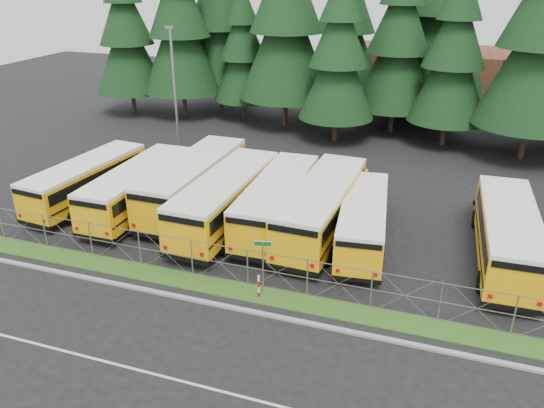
% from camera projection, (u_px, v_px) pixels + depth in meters
% --- Properties ---
extents(ground, '(120.00, 120.00, 0.00)m').
position_uv_depth(ground, '(274.00, 278.00, 26.69)').
color(ground, black).
rests_on(ground, ground).
extents(curb, '(50.00, 0.25, 0.12)m').
position_uv_depth(curb, '(252.00, 312.00, 23.99)').
color(curb, gray).
rests_on(curb, ground).
extents(grass_verge, '(50.00, 1.40, 0.06)m').
position_uv_depth(grass_verge, '(262.00, 296.00, 25.21)').
color(grass_verge, '#224B15').
rests_on(grass_verge, ground).
extents(road_lane_line, '(50.00, 0.12, 0.01)m').
position_uv_depth(road_lane_line, '(206.00, 387.00, 19.78)').
color(road_lane_line, beige).
rests_on(road_lane_line, ground).
extents(chainlink_fence, '(44.00, 0.10, 2.00)m').
position_uv_depth(chainlink_fence, '(267.00, 271.00, 25.41)').
color(chainlink_fence, gray).
rests_on(chainlink_fence, ground).
extents(brick_building, '(22.00, 10.00, 6.00)m').
position_uv_depth(brick_building, '(441.00, 78.00, 58.19)').
color(brick_building, brown).
rests_on(brick_building, ground).
extents(bus_0, '(3.63, 11.17, 2.88)m').
position_uv_depth(bus_0, '(91.00, 181.00, 34.70)').
color(bus_0, '#FCB907').
rests_on(bus_0, ground).
extents(bus_1, '(2.71, 11.37, 2.98)m').
position_uv_depth(bus_1, '(142.00, 188.00, 33.46)').
color(bus_1, '#FCB907').
rests_on(bus_1, ground).
extents(bus_2, '(3.12, 12.47, 3.26)m').
position_uv_depth(bus_2, '(197.00, 183.00, 33.98)').
color(bus_2, '#FCB907').
rests_on(bus_2, ground).
extents(bus_3, '(3.20, 12.34, 3.22)m').
position_uv_depth(bus_3, '(229.00, 199.00, 31.59)').
color(bus_3, '#FCB907').
rests_on(bus_3, ground).
extents(bus_4, '(2.98, 11.68, 3.05)m').
position_uv_depth(bus_4, '(279.00, 202.00, 31.50)').
color(bus_4, '#FCB907').
rests_on(bus_4, ground).
extents(bus_5, '(3.38, 12.31, 3.20)m').
position_uv_depth(bus_5, '(324.00, 208.00, 30.57)').
color(bus_5, '#FCB907').
rests_on(bus_5, ground).
extents(bus_6, '(3.65, 10.71, 2.75)m').
position_uv_depth(bus_6, '(363.00, 221.00, 29.49)').
color(bus_6, '#FCB907').
rests_on(bus_6, ground).
extents(bus_east, '(3.05, 11.76, 3.06)m').
position_uv_depth(bus_east, '(506.00, 235.00, 27.60)').
color(bus_east, '#FCB907').
rests_on(bus_east, ground).
extents(street_sign, '(0.83, 0.54, 2.81)m').
position_uv_depth(street_sign, '(263.00, 256.00, 24.64)').
color(street_sign, gray).
rests_on(street_sign, ground).
extents(striped_bollard, '(0.11, 0.11, 1.20)m').
position_uv_depth(striped_bollard, '(259.00, 287.00, 24.88)').
color(striped_bollard, '#B20C0C').
rests_on(striped_bollard, ground).
extents(light_standard, '(0.70, 0.35, 10.14)m').
position_uv_depth(light_standard, '(175.00, 88.00, 41.89)').
color(light_standard, gray).
rests_on(light_standard, ground).
extents(conifer_0, '(7.05, 7.05, 15.58)m').
position_uv_depth(conifer_0, '(127.00, 36.00, 53.13)').
color(conifer_0, black).
rests_on(conifer_0, ground).
extents(conifer_1, '(7.91, 7.91, 17.49)m').
position_uv_depth(conifer_1, '(179.00, 28.00, 51.73)').
color(conifer_1, black).
rests_on(conifer_1, ground).
extents(conifer_2, '(5.91, 5.91, 13.08)m').
position_uv_depth(conifer_2, '(243.00, 53.00, 51.64)').
color(conifer_2, black).
rests_on(conifer_2, ground).
extents(conifer_3, '(8.76, 8.76, 19.37)m').
position_uv_depth(conifer_3, '(286.00, 21.00, 47.86)').
color(conifer_3, black).
rests_on(conifer_3, ground).
extents(conifer_4, '(6.53, 6.53, 14.44)m').
position_uv_depth(conifer_4, '(338.00, 58.00, 44.51)').
color(conifer_4, black).
rests_on(conifer_4, ground).
extents(conifer_5, '(7.24, 7.24, 16.00)m').
position_uv_depth(conifer_5, '(398.00, 44.00, 46.59)').
color(conifer_5, black).
rests_on(conifer_5, ground).
extents(conifer_6, '(6.67, 6.67, 14.75)m').
position_uv_depth(conifer_6, '(454.00, 58.00, 43.36)').
color(conifer_6, black).
rests_on(conifer_6, ground).
extents(conifer_10, '(8.28, 8.28, 18.32)m').
position_uv_depth(conifer_10, '(218.00, 20.00, 54.50)').
color(conifer_10, black).
rests_on(conifer_10, ground).
extents(conifer_11, '(8.02, 8.02, 17.73)m').
position_uv_depth(conifer_11, '(345.00, 23.00, 54.13)').
color(conifer_11, black).
rests_on(conifer_11, ground).
extents(conifer_12, '(10.16, 10.16, 22.47)m').
position_uv_depth(conifer_12, '(439.00, 1.00, 49.23)').
color(conifer_12, black).
rests_on(conifer_12, ground).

